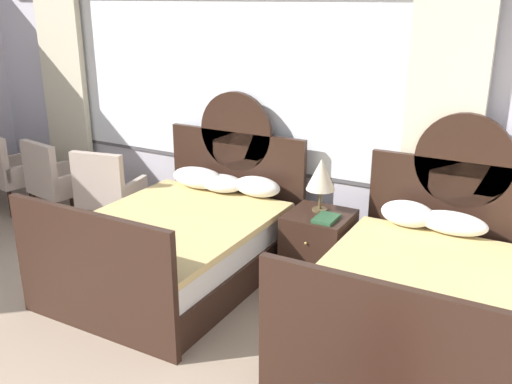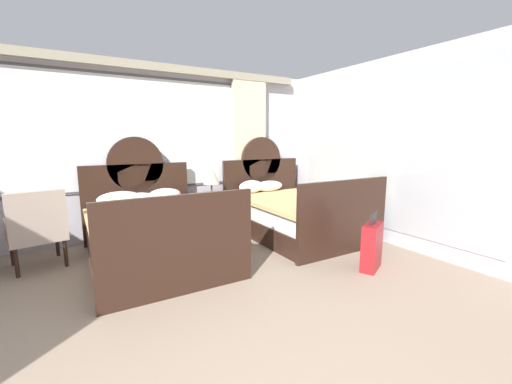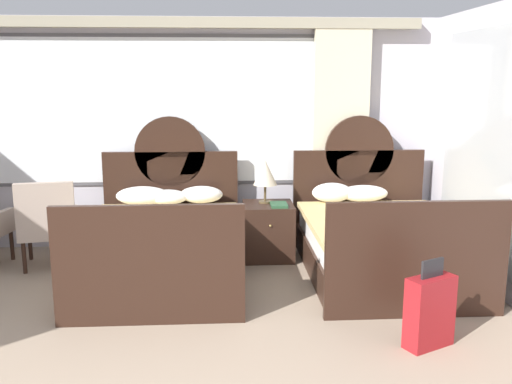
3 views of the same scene
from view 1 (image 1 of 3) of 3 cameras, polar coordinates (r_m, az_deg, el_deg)
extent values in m
cube|color=silver|center=(6.04, -2.87, 8.36)|extent=(6.79, 0.07, 2.70)
cube|color=#575459|center=(5.96, -3.14, 10.91)|extent=(4.15, 0.02, 1.75)
cube|color=white|center=(5.96, -3.18, 10.90)|extent=(4.07, 0.02, 1.67)
cube|color=beige|center=(7.37, -18.55, 8.97)|extent=(0.66, 0.08, 2.60)
cube|color=beige|center=(5.12, 18.09, 4.88)|extent=(0.66, 0.08, 2.60)
cube|color=black|center=(5.31, -7.81, -7.07)|extent=(1.48, 2.05, 0.30)
cube|color=white|center=(5.20, -7.94, -4.38)|extent=(1.42, 1.95, 0.24)
cube|color=tan|center=(5.08, -8.56, -3.12)|extent=(1.52, 1.85, 0.06)
cube|color=black|center=(5.95, -1.95, 0.58)|extent=(1.56, 0.06, 1.17)
cylinder|color=black|center=(5.79, -2.02, 6.08)|extent=(0.81, 0.06, 0.81)
cube|color=black|center=(4.45, -16.19, -7.99)|extent=(1.56, 0.06, 1.02)
ellipsoid|color=white|center=(5.85, -5.82, 1.44)|extent=(0.59, 0.30, 0.21)
ellipsoid|color=white|center=(5.73, -3.46, 0.89)|extent=(0.47, 0.33, 0.16)
ellipsoid|color=white|center=(5.57, 0.11, 0.55)|extent=(0.49, 0.28, 0.20)
cube|color=black|center=(4.49, 16.27, -12.98)|extent=(1.48, 2.05, 0.30)
cube|color=white|center=(4.35, 16.61, -9.94)|extent=(1.42, 1.95, 0.24)
cube|color=tan|center=(4.21, 16.55, -8.62)|extent=(1.52, 1.85, 0.06)
cube|color=black|center=(5.23, 19.44, -3.22)|extent=(1.56, 0.06, 1.17)
cylinder|color=black|center=(5.05, 20.16, 2.94)|extent=(0.81, 0.06, 0.81)
cube|color=black|center=(3.43, 12.52, -16.48)|extent=(1.56, 0.06, 1.02)
ellipsoid|color=white|center=(5.02, 15.01, -2.12)|extent=(0.46, 0.25, 0.22)
ellipsoid|color=white|center=(4.97, 19.14, -2.97)|extent=(0.57, 0.25, 0.19)
cube|color=black|center=(5.25, 6.29, -5.36)|extent=(0.56, 0.56, 0.62)
sphere|color=tan|center=(4.95, 5.01, -5.15)|extent=(0.02, 0.02, 0.02)
cylinder|color=brown|center=(5.20, 6.42, -1.78)|extent=(0.14, 0.14, 0.02)
cylinder|color=brown|center=(5.16, 6.46, -0.71)|extent=(0.03, 0.03, 0.19)
cone|color=beige|center=(5.09, 6.56, 1.78)|extent=(0.27, 0.27, 0.28)
cube|color=#285133|center=(4.99, 7.06, -2.65)|extent=(0.18, 0.26, 0.03)
cube|color=#B29E8E|center=(6.38, -14.18, -0.56)|extent=(0.68, 0.68, 0.10)
cube|color=#B29E8E|center=(6.09, -15.64, 1.42)|extent=(0.59, 0.19, 0.52)
cube|color=#B29E8E|center=(6.21, -12.23, 0.31)|extent=(0.16, 0.53, 0.16)
cube|color=#B29E8E|center=(6.48, -16.24, 0.77)|extent=(0.16, 0.53, 0.16)
cylinder|color=black|center=(6.53, -11.12, -1.92)|extent=(0.04, 0.04, 0.34)
cylinder|color=black|center=(6.77, -14.71, -1.44)|extent=(0.04, 0.04, 0.34)
cylinder|color=black|center=(6.15, -13.27, -3.45)|extent=(0.04, 0.04, 0.34)
cylinder|color=black|center=(6.40, -16.99, -2.88)|extent=(0.04, 0.04, 0.34)
cube|color=#B29E8E|center=(6.91, -18.86, 0.50)|extent=(0.68, 0.68, 0.10)
cube|color=#B29E8E|center=(6.70, -20.94, 2.46)|extent=(0.59, 0.18, 0.52)
cube|color=#B29E8E|center=(6.66, -17.77, 1.10)|extent=(0.15, 0.53, 0.16)
cube|color=#B29E8E|center=(7.09, -20.11, 1.92)|extent=(0.15, 0.53, 0.16)
cylinder|color=black|center=(6.91, -15.91, -1.14)|extent=(0.04, 0.04, 0.34)
cylinder|color=black|center=(7.30, -18.11, -0.28)|extent=(0.04, 0.04, 0.34)
cylinder|color=black|center=(6.67, -19.28, -2.23)|extent=(0.04, 0.04, 0.34)
cylinder|color=black|center=(7.07, -21.36, -1.29)|extent=(0.04, 0.04, 0.34)
cube|color=#B29E8E|center=(7.47, -22.80, 1.39)|extent=(0.70, 0.70, 0.10)
cube|color=#B29E8E|center=(7.21, -22.01, 1.96)|extent=(0.17, 0.52, 0.16)
cube|color=#B29E8E|center=(7.67, -23.79, 2.70)|extent=(0.17, 0.52, 0.16)
cylinder|color=black|center=(7.43, -20.11, -0.16)|extent=(0.04, 0.04, 0.34)
cylinder|color=black|center=(7.84, -21.81, 0.62)|extent=(0.04, 0.04, 0.34)
cylinder|color=black|center=(7.24, -23.43, -1.10)|extent=(0.04, 0.04, 0.34)
camera|label=2|loc=(3.93, -61.71, -5.13)|focal=22.45mm
camera|label=3|loc=(2.91, -93.78, -11.23)|focal=39.56mm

